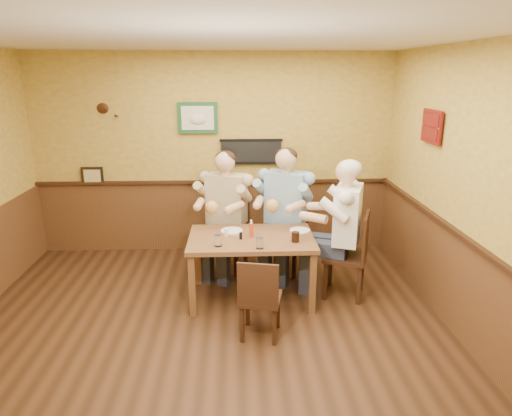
{
  "coord_description": "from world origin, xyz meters",
  "views": [
    {
      "loc": [
        0.33,
        -3.89,
        2.52
      ],
      "look_at": [
        0.53,
        0.86,
        1.1
      ],
      "focal_mm": 32.0,
      "sensor_mm": 36.0,
      "label": 1
    }
  ],
  "objects": [
    {
      "name": "hot_sauce_bottle",
      "position": [
        0.48,
        0.9,
        0.84
      ],
      "size": [
        0.06,
        0.06,
        0.18
      ],
      "primitive_type": "cylinder",
      "rotation": [
        0.0,
        0.0,
        -0.38
      ],
      "color": "red",
      "rests_on": "dining_table"
    },
    {
      "name": "diner_blue_polo",
      "position": [
        0.94,
        1.64,
        0.73
      ],
      "size": [
        0.9,
        0.9,
        1.47
      ],
      "primitive_type": null,
      "rotation": [
        0.0,
        0.0,
        -0.43
      ],
      "color": "#7D9FBC",
      "rests_on": "ground"
    },
    {
      "name": "plate_far_right",
      "position": [
        1.05,
        1.09,
        0.76
      ],
      "size": [
        0.25,
        0.25,
        0.02
      ],
      "primitive_type": "cylinder",
      "rotation": [
        0.0,
        0.0,
        -0.06
      ],
      "color": "white",
      "rests_on": "dining_table"
    },
    {
      "name": "water_glass_mid",
      "position": [
        0.56,
        0.56,
        0.81
      ],
      "size": [
        0.1,
        0.1,
        0.12
      ],
      "primitive_type": "cylinder",
      "rotation": [
        0.0,
        0.0,
        -0.43
      ],
      "color": "silver",
      "rests_on": "dining_table"
    },
    {
      "name": "room",
      "position": [
        0.13,
        0.17,
        1.69
      ],
      "size": [
        5.02,
        5.03,
        2.81
      ],
      "color": "black",
      "rests_on": "ground"
    },
    {
      "name": "salt_shaker",
      "position": [
        0.2,
        0.93,
        0.8
      ],
      "size": [
        0.05,
        0.05,
        0.09
      ],
      "primitive_type": "cylinder",
      "rotation": [
        0.0,
        0.0,
        -0.28
      ],
      "color": "silver",
      "rests_on": "dining_table"
    },
    {
      "name": "diner_white_elder",
      "position": [
        1.56,
        0.94,
        0.72
      ],
      "size": [
        0.86,
        0.86,
        1.44
      ],
      "primitive_type": null,
      "rotation": [
        0.0,
        0.0,
        -1.93
      ],
      "color": "white",
      "rests_on": "ground"
    },
    {
      "name": "chair_near_side",
      "position": [
        0.54,
        0.12,
        0.42
      ],
      "size": [
        0.46,
        0.46,
        0.84
      ],
      "primitive_type": null,
      "rotation": [
        0.0,
        0.0,
        2.94
      ],
      "color": "#371F11",
      "rests_on": "ground"
    },
    {
      "name": "water_glass_left",
      "position": [
        0.12,
        0.64,
        0.81
      ],
      "size": [
        0.09,
        0.09,
        0.12
      ],
      "primitive_type": "cylinder",
      "rotation": [
        0.0,
        0.0,
        0.06
      ],
      "color": "white",
      "rests_on": "dining_table"
    },
    {
      "name": "cola_tumbler",
      "position": [
        0.95,
        0.73,
        0.81
      ],
      "size": [
        0.11,
        0.11,
        0.11
      ],
      "primitive_type": "cylinder",
      "rotation": [
        0.0,
        0.0,
        -0.35
      ],
      "color": "black",
      "rests_on": "dining_table"
    },
    {
      "name": "diner_tan_shirt",
      "position": [
        0.19,
        1.71,
        0.71
      ],
      "size": [
        0.84,
        0.84,
        1.43
      ],
      "primitive_type": null,
      "rotation": [
        0.0,
        0.0,
        -0.35
      ],
      "color": "#C5AF87",
      "rests_on": "ground"
    },
    {
      "name": "pepper_shaker",
      "position": [
        0.36,
        0.84,
        0.79
      ],
      "size": [
        0.04,
        0.04,
        0.08
      ],
      "primitive_type": "cylinder",
      "rotation": [
        0.0,
        0.0,
        0.22
      ],
      "color": "black",
      "rests_on": "dining_table"
    },
    {
      "name": "dining_table",
      "position": [
        0.48,
        0.91,
        0.66
      ],
      "size": [
        1.4,
        0.9,
        0.75
      ],
      "color": "brown",
      "rests_on": "ground"
    },
    {
      "name": "chair_back_right",
      "position": [
        0.94,
        1.64,
        0.51
      ],
      "size": [
        0.63,
        0.63,
        1.03
      ],
      "primitive_type": null,
      "rotation": [
        0.0,
        0.0,
        -0.43
      ],
      "color": "#371F11",
      "rests_on": "ground"
    },
    {
      "name": "plate_far_left",
      "position": [
        0.26,
        1.1,
        0.76
      ],
      "size": [
        0.26,
        0.26,
        0.02
      ],
      "primitive_type": "cylinder",
      "rotation": [
        0.0,
        0.0,
        -0.01
      ],
      "color": "silver",
      "rests_on": "dining_table"
    },
    {
      "name": "chair_back_left",
      "position": [
        0.19,
        1.71,
        0.5
      ],
      "size": [
        0.59,
        0.59,
        1.0
      ],
      "primitive_type": null,
      "rotation": [
        0.0,
        0.0,
        -0.35
      ],
      "color": "#371F11",
      "rests_on": "ground"
    },
    {
      "name": "chair_right_end",
      "position": [
        1.56,
        0.94,
        0.51
      ],
      "size": [
        0.6,
        0.6,
        1.01
      ],
      "primitive_type": null,
      "rotation": [
        0.0,
        0.0,
        -1.93
      ],
      "color": "#371F11",
      "rests_on": "ground"
    }
  ]
}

